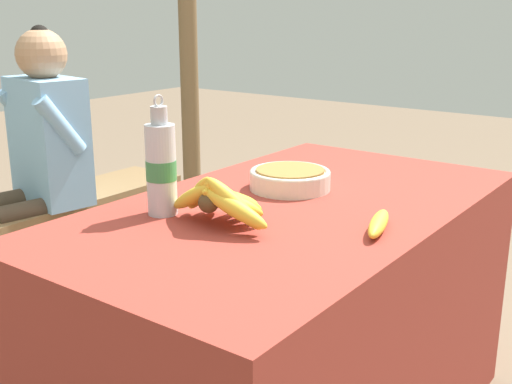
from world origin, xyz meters
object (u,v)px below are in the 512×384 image
banana_bunch_ripe (220,199)px  seated_vendor (40,146)px  wooden_bench (34,219)px  loose_banana_front (378,224)px  water_bottle (161,167)px  serving_bowl (290,178)px

banana_bunch_ripe → seated_vendor: size_ratio=0.27×
banana_bunch_ripe → wooden_bench: banana_bunch_ripe is taller
loose_banana_front → water_bottle: bearing=112.3°
serving_bowl → seated_vendor: seated_vendor is taller
serving_bowl → banana_bunch_ripe: bearing=-173.3°
wooden_bench → seated_vendor: (0.04, -0.03, 0.30)m
banana_bunch_ripe → wooden_bench: 1.47m
seated_vendor → banana_bunch_ripe: bearing=80.2°
loose_banana_front → banana_bunch_ripe: bearing=119.7°
water_bottle → seated_vendor: size_ratio=0.26×
serving_bowl → water_bottle: 0.39m
serving_bowl → seated_vendor: bearing=84.9°
banana_bunch_ripe → water_bottle: 0.17m
serving_bowl → seated_vendor: size_ratio=0.20×
wooden_bench → seated_vendor: seated_vendor is taller
water_bottle → loose_banana_front: (0.19, -0.47, -0.10)m
banana_bunch_ripe → water_bottle: water_bottle is taller
loose_banana_front → seated_vendor: bearing=80.1°
banana_bunch_ripe → seated_vendor: seated_vendor is taller
serving_bowl → water_bottle: water_bottle is taller
banana_bunch_ripe → loose_banana_front: bearing=-60.3°
serving_bowl → loose_banana_front: (-0.17, -0.35, -0.01)m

